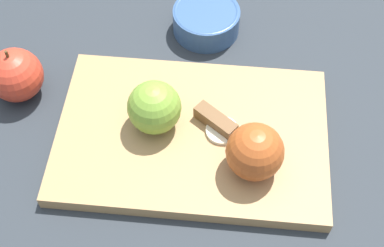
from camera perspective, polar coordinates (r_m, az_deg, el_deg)
The scene contains 8 objects.
ground_plane at distance 0.84m, azimuth -0.00°, elevation -1.69°, with size 4.00×4.00×0.00m, color #282D33.
cutting_board at distance 0.83m, azimuth -0.00°, elevation -1.25°, with size 0.43×0.30×0.02m.
apple_half_left at distance 0.80m, azimuth -4.03°, elevation 1.75°, with size 0.08×0.08×0.08m.
apple_half_right at distance 0.76m, azimuth 6.70°, elevation -3.00°, with size 0.08×0.08×0.08m.
knife at distance 0.82m, azimuth 2.83°, elevation 0.04°, with size 0.13×0.11×0.02m.
apple_slice at distance 0.82m, azimuth 3.24°, elevation -0.86°, with size 0.05×0.05×0.01m.
apple_whole at distance 0.91m, azimuth -18.29°, elevation 4.93°, with size 0.09×0.09×0.10m.
bowl at distance 0.98m, azimuth 1.53°, elevation 11.07°, with size 0.12×0.12×0.05m.
Camera 1 is at (0.01, -0.46, 0.71)m, focal length 50.00 mm.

